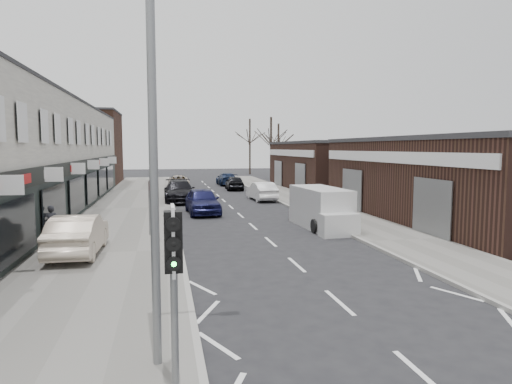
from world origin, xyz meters
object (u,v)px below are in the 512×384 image
parked_car_left_a (202,201)px  parked_car_left_c (179,182)px  street_lamp (163,119)px  warning_sign (150,190)px  parked_car_right_c (227,179)px  parked_car_right_b (234,183)px  traffic_light (173,257)px  white_van (322,209)px  sedan_on_pavement (78,234)px  pedestrian (51,224)px  parked_car_right_a (262,191)px  parked_car_left_b (179,191)px

parked_car_left_a → parked_car_left_c: 19.00m
street_lamp → warning_sign: (-0.63, 12.80, -2.42)m
warning_sign → parked_car_right_c: (7.36, 28.39, -1.52)m
warning_sign → parked_car_right_b: (7.36, 22.73, -1.51)m
street_lamp → traffic_light: bearing=-84.1°
traffic_light → white_van: 16.95m
warning_sign → parked_car_right_b: warning_sign is taller
white_van → parked_car_right_c: (-1.20, 27.42, -0.29)m
warning_sign → sedan_on_pavement: (-2.57, -3.33, -1.32)m
traffic_light → parked_car_left_c: (1.35, 40.20, -1.79)m
pedestrian → parked_car_right_b: size_ratio=0.39×
white_van → parked_car_right_a: bearing=88.7°
parked_car_left_c → parked_car_right_a: size_ratio=1.02×
warning_sign → pedestrian: size_ratio=1.69×
traffic_light → pedestrian: bearing=110.1°
warning_sign → parked_car_left_c: warning_sign is taller
parked_car_left_a → parked_car_right_c: size_ratio=1.00×
white_van → parked_car_left_c: size_ratio=1.20×
street_lamp → parked_car_left_c: street_lamp is taller
white_van → parked_car_left_a: (-5.60, 6.23, -0.17)m
sedan_on_pavement → traffic_light: bearing=108.4°
warning_sign → parked_car_left_b: 14.00m
pedestrian → parked_car_right_c: pedestrian is taller
sedan_on_pavement → pedestrian: 2.80m
parked_car_left_a → parked_car_right_a: (5.15, 6.28, -0.08)m
pedestrian → street_lamp: bearing=108.4°
pedestrian → parked_car_right_a: size_ratio=0.37×
parked_car_left_b → parked_car_right_c: size_ratio=1.19×
parked_car_left_b → parked_car_right_b: 10.52m
traffic_light → pedestrian: (-4.79, 13.07, -1.49)m
traffic_light → parked_car_right_a: bearing=75.0°
sedan_on_pavement → parked_car_right_c: size_ratio=0.98×
white_van → sedan_on_pavement: (-11.12, -4.30, -0.09)m
sedan_on_pavement → parked_car_right_b: sedan_on_pavement is taller
parked_car_left_c → parked_car_right_c: bearing=22.6°
sedan_on_pavement → parked_car_right_c: (9.92, 31.72, -0.20)m
street_lamp → parked_car_left_c: size_ratio=1.79×
street_lamp → parked_car_left_b: bearing=87.6°
white_van → pedestrian: white_van is taller
parked_car_right_b → white_van: bearing=96.5°
warning_sign → pedestrian: bearing=-166.8°
white_van → parked_car_right_c: bearing=89.1°
sedan_on_pavement → white_van: bearing=-157.8°
traffic_light → street_lamp: 2.52m
street_lamp → pedestrian: 13.26m
pedestrian → sedan_on_pavement: bearing=118.5°
sedan_on_pavement → warning_sign: bearing=-126.5°
sedan_on_pavement → parked_car_right_a: 19.91m
parked_car_right_b → traffic_light: bearing=83.2°
parked_car_left_c → sedan_on_pavement: bearing=-99.2°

